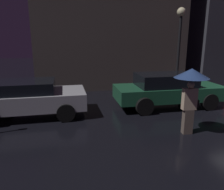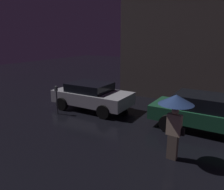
{
  "view_description": "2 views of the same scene",
  "coord_description": "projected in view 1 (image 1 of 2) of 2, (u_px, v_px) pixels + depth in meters",
  "views": [
    {
      "loc": [
        -7.55,
        -6.7,
        2.77
      ],
      "look_at": [
        -5.95,
        0.27,
        0.95
      ],
      "focal_mm": 35.0,
      "sensor_mm": 36.0,
      "label": 1
    },
    {
      "loc": [
        -2.6,
        -7.17,
        3.51
      ],
      "look_at": [
        -6.6,
        -0.19,
        1.4
      ],
      "focal_mm": 35.0,
      "sensor_mm": 36.0,
      "label": 2
    }
  ],
  "objects": [
    {
      "name": "parked_car_silver",
      "position": [
        30.0,
        97.0,
        8.03
      ],
      "size": [
        3.94,
        2.05,
        1.33
      ],
      "rotation": [
        0.0,
        0.0,
        -0.01
      ],
      "color": "#B7B7BF",
      "rests_on": "ground"
    },
    {
      "name": "parked_car_green",
      "position": [
        168.0,
        89.0,
        9.18
      ],
      "size": [
        4.54,
        1.94,
        1.41
      ],
      "rotation": [
        0.0,
        0.0,
        -0.04
      ],
      "color": "#1E5638",
      "rests_on": "ground"
    },
    {
      "name": "pedestrian_with_umbrella",
      "position": [
        191.0,
        83.0,
        6.28
      ],
      "size": [
        1.0,
        1.0,
        1.98
      ],
      "rotation": [
        0.0,
        0.0,
        -0.08
      ],
      "color": "#66564C",
      "rests_on": "ground"
    },
    {
      "name": "street_lamp_near",
      "position": [
        180.0,
        34.0,
        11.06
      ],
      "size": [
        0.43,
        0.43,
        4.33
      ],
      "color": "black",
      "rests_on": "ground"
    }
  ]
}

